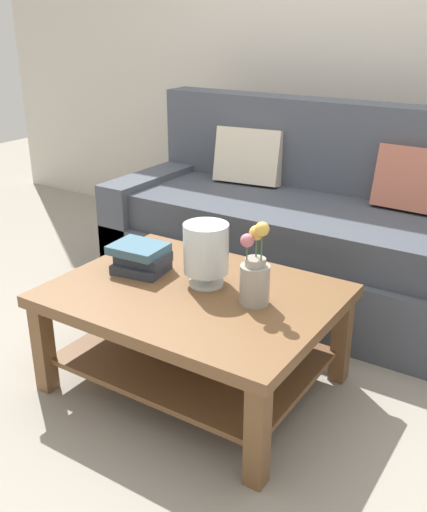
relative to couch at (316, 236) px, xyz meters
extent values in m
plane|color=gray|center=(-0.04, -0.81, -0.36)|extent=(10.00, 10.00, 0.00)
cube|color=beige|center=(-0.04, 0.84, 0.99)|extent=(6.40, 0.12, 2.70)
cube|color=#474C56|center=(0.00, -0.07, -0.18)|extent=(2.30, 0.90, 0.36)
cube|color=#40444E|center=(0.00, -0.10, 0.10)|extent=(2.06, 0.74, 0.20)
cube|color=#474C56|center=(0.00, 0.28, 0.35)|extent=(2.30, 0.20, 0.70)
cube|color=#474C56|center=(-1.05, -0.07, -0.06)|extent=(0.20, 0.90, 0.60)
cube|color=beige|center=(-0.52, 0.14, 0.36)|extent=(0.42, 0.23, 0.34)
cube|color=#B26651|center=(0.46, 0.14, 0.36)|extent=(0.41, 0.21, 0.34)
cube|color=brown|center=(-0.07, -1.09, 0.06)|extent=(1.14, 0.86, 0.05)
cube|color=brown|center=(-0.59, -1.46, -0.16)|extent=(0.07, 0.07, 0.40)
cube|color=brown|center=(0.44, -1.46, -0.16)|extent=(0.07, 0.07, 0.40)
cube|color=brown|center=(-0.59, -0.71, -0.16)|extent=(0.07, 0.07, 0.40)
cube|color=brown|center=(0.44, -0.71, -0.16)|extent=(0.07, 0.07, 0.40)
cube|color=brown|center=(-0.07, -1.09, -0.22)|extent=(1.02, 0.74, 0.02)
cube|color=#2D333D|center=(-0.02, -1.08, -0.20)|extent=(0.29, 0.22, 0.03)
cube|color=#2D333D|center=(-0.37, -1.06, 0.11)|extent=(0.24, 0.21, 0.04)
cube|color=#2D333D|center=(-0.37, -1.05, 0.15)|extent=(0.23, 0.18, 0.04)
cube|color=#3D6075|center=(-0.39, -1.05, 0.19)|extent=(0.24, 0.20, 0.04)
cylinder|color=silver|center=(-0.06, -1.01, 0.10)|extent=(0.15, 0.15, 0.02)
cylinder|color=silver|center=(-0.06, -1.01, 0.13)|extent=(0.04, 0.04, 0.04)
cylinder|color=silver|center=(-0.06, -1.01, 0.25)|extent=(0.19, 0.19, 0.21)
sphere|color=beige|center=(-0.09, -1.01, 0.20)|extent=(0.05, 0.05, 0.05)
sphere|color=#51704C|center=(-0.03, -1.00, 0.20)|extent=(0.05, 0.05, 0.05)
cylinder|color=#9E998E|center=(0.19, -1.05, 0.17)|extent=(0.12, 0.12, 0.16)
cylinder|color=#9E998E|center=(0.19, -1.05, 0.26)|extent=(0.08, 0.08, 0.03)
cylinder|color=#426638|center=(0.22, -1.05, 0.33)|extent=(0.01, 0.01, 0.11)
sphere|color=gold|center=(0.22, -1.05, 0.40)|extent=(0.06, 0.06, 0.06)
cylinder|color=#426638|center=(0.18, -1.03, 0.32)|extent=(0.01, 0.01, 0.08)
sphere|color=gold|center=(0.18, -1.03, 0.37)|extent=(0.06, 0.06, 0.06)
cylinder|color=#426638|center=(0.17, -1.08, 0.31)|extent=(0.01, 0.01, 0.06)
sphere|color=#C66B7A|center=(0.17, -1.08, 0.35)|extent=(0.05, 0.05, 0.05)
camera|label=1|loc=(1.18, -2.87, 1.14)|focal=41.34mm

